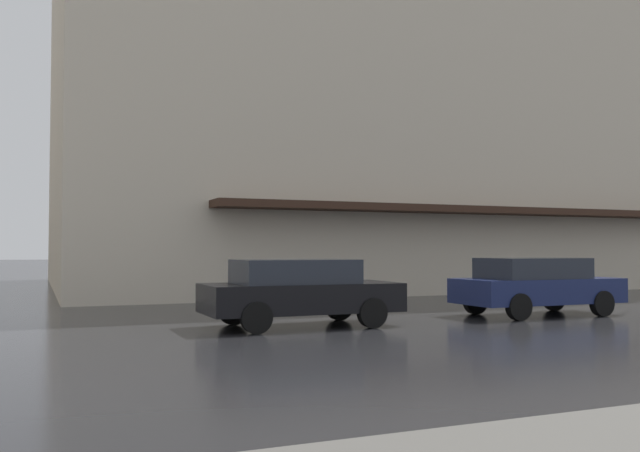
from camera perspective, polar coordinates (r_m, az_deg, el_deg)
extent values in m
cube|color=beige|center=(34.19, 3.13, 10.59)|extent=(19.36, 27.92, 18.14)
cube|color=#382319|center=(24.59, 13.73, 1.28)|extent=(1.20, 19.55, 0.24)
cube|color=black|center=(14.31, -1.59, -6.03)|extent=(1.75, 4.10, 0.60)
cube|color=#232833|center=(14.23, -2.15, -3.84)|extent=(1.54, 2.46, 0.50)
cylinder|color=black|center=(15.58, 1.62, -6.81)|extent=(0.20, 0.62, 0.62)
cylinder|color=black|center=(14.10, 4.42, -7.31)|extent=(0.20, 0.62, 0.62)
cylinder|color=black|center=(14.72, -7.34, -7.07)|extent=(0.20, 0.62, 0.62)
cylinder|color=black|center=(13.15, -5.39, -7.69)|extent=(0.20, 0.62, 0.62)
cube|color=navy|center=(17.57, 17.85, -5.19)|extent=(1.75, 4.10, 0.60)
cube|color=#232833|center=(17.45, 17.46, -3.41)|extent=(1.54, 2.46, 0.50)
cylinder|color=black|center=(19.03, 19.10, -5.82)|extent=(0.20, 0.62, 0.62)
cylinder|color=black|center=(17.84, 22.67, -6.04)|extent=(0.20, 0.62, 0.62)
cylinder|color=black|center=(17.47, 12.96, -6.24)|extent=(0.20, 0.62, 0.62)
cylinder|color=black|center=(16.16, 16.41, -6.55)|extent=(0.20, 0.62, 0.62)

